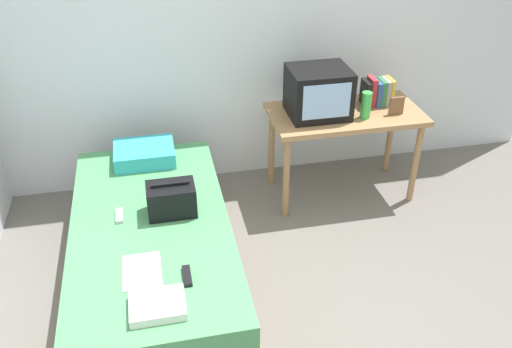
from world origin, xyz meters
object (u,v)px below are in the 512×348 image
at_px(handbag, 171,199).
at_px(remote_dark, 187,276).
at_px(desk, 345,123).
at_px(water_bottle, 366,105).
at_px(magazine, 142,271).
at_px(tv, 318,92).
at_px(picture_frame, 397,106).
at_px(remote_silver, 119,216).
at_px(pillow, 144,154).
at_px(folded_towel, 158,306).
at_px(bed, 154,253).
at_px(book_row, 377,92).

height_order(handbag, remote_dark, handbag).
height_order(desk, water_bottle, water_bottle).
relative_size(handbag, magazine, 1.03).
relative_size(tv, picture_frame, 3.17).
bearing_deg(remote_dark, handbag, 92.58).
height_order(remote_dark, remote_silver, same).
distance_m(pillow, folded_towel, 1.51).
bearing_deg(bed, folded_towel, -89.52).
bearing_deg(tv, magazine, -138.35).
xyz_separation_m(desk, book_row, (0.28, 0.09, 0.19)).
bearing_deg(handbag, water_bottle, 21.03).
relative_size(bed, remote_silver, 13.89).
height_order(handbag, magazine, handbag).
xyz_separation_m(desk, water_bottle, (0.10, -0.12, 0.19)).
distance_m(bed, handbag, 0.39).
distance_m(book_row, pillow, 1.84).
bearing_deg(picture_frame, magazine, -150.62).
relative_size(pillow, remote_dark, 2.76).
distance_m(desk, water_bottle, 0.25).
bearing_deg(water_bottle, handbag, -158.97).
bearing_deg(desk, picture_frame, -18.08).
bearing_deg(folded_towel, tv, 49.44).
bearing_deg(handbag, tv, 31.16).
distance_m(tv, picture_frame, 0.60).
xyz_separation_m(picture_frame, pillow, (-1.89, 0.11, -0.25)).
relative_size(pillow, magazine, 1.49).
bearing_deg(pillow, bed, -90.17).
xyz_separation_m(handbag, magazine, (-0.21, -0.52, -0.10)).
bearing_deg(handbag, remote_silver, 177.01).
xyz_separation_m(bed, remote_dark, (0.17, -0.54, 0.26)).
height_order(desk, remote_dark, desk).
relative_size(desk, remote_dark, 7.44).
xyz_separation_m(bed, pillow, (0.00, 0.77, 0.30)).
height_order(bed, desk, desk).
distance_m(handbag, folded_towel, 0.83).
xyz_separation_m(remote_dark, folded_towel, (-0.17, -0.20, 0.01)).
bearing_deg(magazine, picture_frame, 29.38).
xyz_separation_m(book_row, pillow, (-1.81, -0.09, -0.28)).
bearing_deg(magazine, book_row, 34.73).
bearing_deg(magazine, remote_dark, -22.49).
relative_size(water_bottle, book_row, 0.90).
xyz_separation_m(book_row, magazine, (-1.88, -1.30, -0.34)).
bearing_deg(bed, picture_frame, 19.18).
xyz_separation_m(water_bottle, handbag, (-1.49, -0.57, -0.24)).
distance_m(bed, tv, 1.66).
bearing_deg(remote_silver, bed, -26.96).
relative_size(bed, tv, 4.55).
bearing_deg(bed, water_bottle, 21.62).
bearing_deg(picture_frame, folded_towel, -143.36).
distance_m(water_bottle, folded_towel, 2.17).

